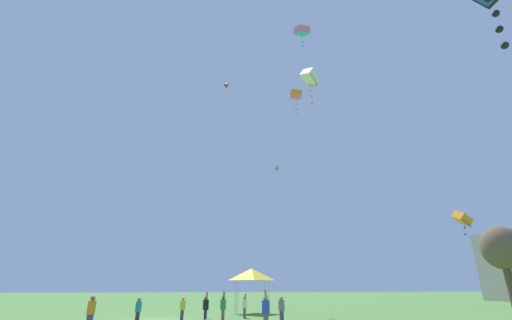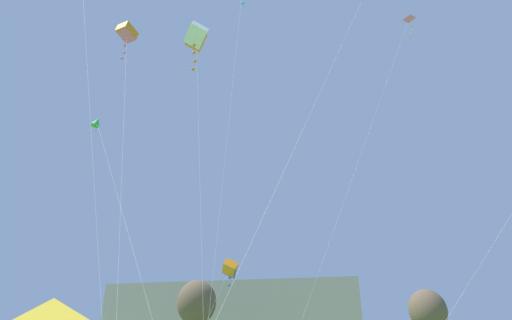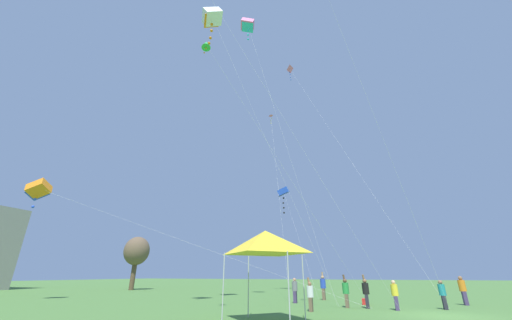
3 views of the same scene
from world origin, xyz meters
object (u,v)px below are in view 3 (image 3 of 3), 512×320
(person_black_shirt, at_px, (366,292))
(kite_pink_delta_1, at_px, (271,118))
(person_blue_shirt, at_px, (323,286))
(kite_pink_delta_2, at_px, (291,71))
(person_teal_shirt, at_px, (443,293))
(person_yellow_shirt, at_px, (395,294))
(person_green_shirt, at_px, (346,291))
(kite_orange_box_3, at_px, (39,189))
(kite_white_box_5, at_px, (212,17))
(festival_tent, at_px, (265,242))
(person_orange_shirt, at_px, (463,289))
(person_white_shirt, at_px, (310,295))
(kite_blue_box_6, at_px, (283,192))
(person_grey_shirt, at_px, (295,289))
(kite_green_diamond_8, at_px, (207,46))
(kite_pink_box_4, at_px, (248,25))
(cooler_box, at_px, (365,302))

(person_black_shirt, bearing_deg, kite_pink_delta_1, -64.89)
(person_blue_shirt, height_order, kite_pink_delta_2, kite_pink_delta_2)
(person_teal_shirt, bearing_deg, person_black_shirt, 166.90)
(person_yellow_shirt, height_order, person_green_shirt, person_green_shirt)
(kite_orange_box_3, relative_size, kite_white_box_5, 1.07)
(festival_tent, xyz_separation_m, person_yellow_shirt, (6.99, -5.56, -2.43))
(person_orange_shirt, bearing_deg, kite_white_box_5, -158.79)
(festival_tent, xyz_separation_m, person_teal_shirt, (8.42, -8.24, -2.44))
(person_white_shirt, bearing_deg, kite_blue_box_6, -69.30)
(person_yellow_shirt, xyz_separation_m, kite_blue_box_6, (17.86, 11.21, 11.85))
(festival_tent, relative_size, person_grey_shirt, 2.29)
(festival_tent, height_order, kite_pink_delta_2, kite_pink_delta_2)
(person_white_shirt, xyz_separation_m, person_orange_shirt, (7.11, -9.06, 0.12))
(person_teal_shirt, bearing_deg, kite_green_diamond_8, -163.03)
(kite_pink_delta_1, bearing_deg, person_orange_shirt, -111.49)
(person_black_shirt, distance_m, person_grey_shirt, 5.23)
(person_yellow_shirt, distance_m, kite_pink_delta_2, 30.32)
(kite_pink_delta_2, xyz_separation_m, kite_pink_box_4, (-11.27, 1.75, -2.41))
(cooler_box, distance_m, kite_orange_box_3, 26.94)
(person_grey_shirt, bearing_deg, kite_green_diamond_8, 121.24)
(person_blue_shirt, height_order, person_grey_shirt, person_blue_shirt)
(kite_orange_box_3, height_order, kite_green_diamond_8, kite_green_diamond_8)
(person_black_shirt, xyz_separation_m, kite_blue_box_6, (17.36, 9.61, 11.79))
(kite_pink_box_4, bearing_deg, person_grey_shirt, -54.23)
(kite_pink_box_4, bearing_deg, person_blue_shirt, -39.16)
(person_orange_shirt, bearing_deg, person_blue_shirt, 166.51)
(kite_orange_box_3, relative_size, kite_pink_box_4, 0.99)
(person_white_shirt, xyz_separation_m, kite_white_box_5, (-1.55, 6.81, 22.13))
(person_white_shirt, relative_size, kite_pink_delta_2, 0.06)
(cooler_box, bearing_deg, person_black_shirt, -175.61)
(person_black_shirt, relative_size, kite_pink_delta_1, 0.09)
(person_teal_shirt, bearing_deg, kite_blue_box_6, 104.87)
(kite_orange_box_3, bearing_deg, kite_blue_box_6, -33.44)
(cooler_box, distance_m, person_grey_shirt, 4.81)
(kite_pink_delta_2, bearing_deg, kite_pink_box_4, 171.16)
(person_blue_shirt, height_order, person_yellow_shirt, person_blue_shirt)
(festival_tent, height_order, person_teal_shirt, festival_tent)
(person_teal_shirt, distance_m, kite_blue_box_6, 24.57)
(person_black_shirt, bearing_deg, kite_pink_box_4, -13.34)
(person_white_shirt, bearing_deg, festival_tent, 79.76)
(person_yellow_shirt, distance_m, person_grey_shirt, 6.91)
(kite_green_diamond_8, bearing_deg, person_white_shirt, -31.70)
(person_blue_shirt, xyz_separation_m, person_yellow_shirt, (-5.81, -4.95, -0.16))
(cooler_box, relative_size, person_black_shirt, 0.31)
(person_white_shirt, relative_size, person_yellow_shirt, 1.10)
(kite_white_box_5, bearing_deg, person_green_shirt, -63.01)
(person_green_shirt, relative_size, kite_white_box_5, 0.08)
(festival_tent, xyz_separation_m, kite_blue_box_6, (24.86, 5.65, 9.41))
(person_white_shirt, height_order, person_green_shirt, person_green_shirt)
(kite_white_box_5, height_order, kite_green_diamond_8, kite_white_box_5)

